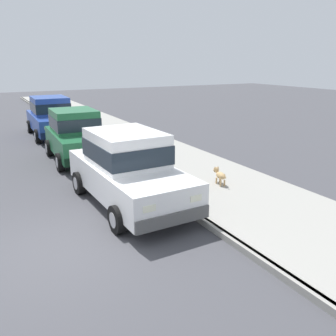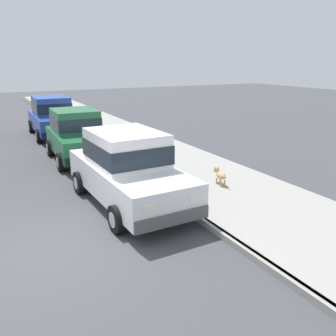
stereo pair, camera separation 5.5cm
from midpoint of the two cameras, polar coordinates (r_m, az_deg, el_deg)
The scene contains 7 objects.
ground_plane at distance 7.69m, azimuth -16.85°, elevation -12.17°, with size 80.00×80.00×0.00m, color #424247.
curb at distance 8.71m, azimuth 4.27°, elevation -7.39°, with size 0.16×64.00×0.14m, color gray.
sidewalk at distance 9.73m, azimuth 13.32°, elevation -5.17°, with size 3.60×64.00×0.14m, color #99968E.
car_white_sedan at distance 9.27m, azimuth -6.27°, elevation 0.07°, with size 2.13×4.65×1.92m.
car_green_hatchback at distance 13.88m, azimuth -14.19°, elevation 5.22°, with size 2.04×3.85×1.88m.
car_blue_sedan at distance 18.81m, azimuth -17.83°, elevation 7.87°, with size 2.11×4.64×1.92m.
dog_tan at distance 10.56m, azimuth 8.37°, elevation -1.06°, with size 0.27×0.75×0.49m.
Camera 2 is at (-1.07, -6.71, 3.63)m, focal length 38.37 mm.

